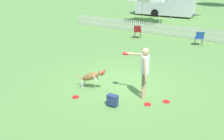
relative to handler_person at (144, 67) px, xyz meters
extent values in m
plane|color=#5B8C42|center=(-1.10, 0.50, -1.11)|extent=(240.00, 240.00, 0.00)
cylinder|color=tan|center=(0.05, -0.10, -0.86)|extent=(0.11, 0.11, 0.49)
cylinder|color=#7A705B|center=(0.05, -0.10, -0.41)|extent=(0.12, 0.12, 0.40)
cylinder|color=tan|center=(0.02, 0.10, -0.86)|extent=(0.11, 0.11, 0.49)
cylinder|color=#7A705B|center=(0.02, 0.10, -0.41)|extent=(0.12, 0.12, 0.40)
cylinder|color=white|center=(0.03, 0.00, 0.10)|extent=(0.33, 0.33, 0.62)
sphere|color=tan|center=(0.03, 0.00, 0.53)|extent=(0.25, 0.25, 0.25)
cylinder|color=tan|center=(0.13, -0.19, 0.01)|extent=(0.22, 0.15, 0.75)
cylinder|color=tan|center=(-0.37, 0.14, 0.34)|extent=(0.75, 0.13, 0.14)
cylinder|color=red|center=(-0.74, 0.11, 0.29)|extent=(0.23, 0.23, 0.02)
cylinder|color=red|center=(-0.74, 0.11, 0.32)|extent=(0.23, 0.23, 0.02)
ellipsoid|color=olive|center=(-1.93, -0.36, -0.64)|extent=(0.77, 0.42, 0.52)
ellipsoid|color=silver|center=(-1.93, -0.36, -0.69)|extent=(0.41, 0.23, 0.25)
sphere|color=olive|center=(-1.52, -0.29, -0.45)|extent=(0.19, 0.19, 0.19)
cone|color=olive|center=(-1.43, -0.27, -0.42)|extent=(0.18, 0.13, 0.15)
cylinder|color=red|center=(-1.43, -0.27, -0.42)|extent=(0.16, 0.25, 0.22)
cone|color=olive|center=(-1.56, -0.24, -0.38)|extent=(0.06, 0.06, 0.08)
cone|color=olive|center=(-1.54, -0.35, -0.38)|extent=(0.06, 0.06, 0.08)
cylinder|color=silver|center=(-2.25, -0.32, -0.95)|extent=(0.06, 0.06, 0.32)
cylinder|color=silver|center=(-2.21, -0.52, -0.95)|extent=(0.06, 0.06, 0.32)
cylinder|color=silver|center=(-1.73, -0.23, -0.63)|extent=(0.16, 0.08, 0.26)
cylinder|color=silver|center=(-1.69, -0.41, -0.63)|extent=(0.16, 0.08, 0.26)
cone|color=olive|center=(-2.39, -0.45, -0.74)|extent=(0.33, 0.12, 0.23)
cylinder|color=red|center=(0.37, -0.40, -1.10)|extent=(0.23, 0.23, 0.02)
cylinder|color=red|center=(-1.94, -1.23, -1.10)|extent=(0.23, 0.23, 0.02)
cylinder|color=red|center=(0.82, 0.09, -1.10)|extent=(0.23, 0.23, 0.02)
cube|color=navy|center=(-0.57, -1.04, -0.92)|extent=(0.35, 0.19, 0.38)
cube|color=navy|center=(-0.57, -1.16, -0.96)|extent=(0.24, 0.04, 0.19)
cube|color=beige|center=(-1.10, 8.60, -0.87)|extent=(17.00, 0.04, 0.06)
cube|color=beige|center=(-1.10, 8.60, -0.54)|extent=(17.00, 0.04, 0.06)
cube|color=beige|center=(-9.53, 8.60, -0.72)|extent=(0.09, 0.02, 0.78)
cube|color=beige|center=(-9.37, 8.60, -0.72)|extent=(0.09, 0.02, 0.78)
cube|color=beige|center=(-9.22, 8.60, -0.72)|extent=(0.09, 0.02, 0.78)
cube|color=beige|center=(-9.06, 8.60, -0.72)|extent=(0.09, 0.02, 0.78)
cube|color=beige|center=(-8.91, 8.60, -0.72)|extent=(0.09, 0.02, 0.78)
cube|color=beige|center=(-8.75, 8.60, -0.72)|extent=(0.09, 0.02, 0.78)
cube|color=beige|center=(-8.60, 8.60, -0.72)|extent=(0.09, 0.02, 0.78)
cube|color=beige|center=(-8.44, 8.60, -0.72)|extent=(0.09, 0.02, 0.78)
cube|color=beige|center=(-8.29, 8.60, -0.72)|extent=(0.09, 0.02, 0.78)
cube|color=beige|center=(-8.14, 8.60, -0.72)|extent=(0.09, 0.02, 0.78)
cube|color=beige|center=(-7.98, 8.60, -0.72)|extent=(0.09, 0.02, 0.78)
cube|color=beige|center=(-7.83, 8.60, -0.72)|extent=(0.09, 0.02, 0.78)
cube|color=beige|center=(-7.67, 8.60, -0.72)|extent=(0.09, 0.02, 0.78)
cube|color=beige|center=(-7.52, 8.60, -0.72)|extent=(0.09, 0.02, 0.78)
cube|color=beige|center=(-7.36, 8.60, -0.72)|extent=(0.09, 0.02, 0.78)
cube|color=beige|center=(-7.21, 8.60, -0.72)|extent=(0.09, 0.02, 0.78)
cube|color=beige|center=(-7.05, 8.60, -0.72)|extent=(0.09, 0.02, 0.78)
cube|color=beige|center=(-6.90, 8.60, -0.72)|extent=(0.09, 0.02, 0.78)
cube|color=beige|center=(-6.74, 8.60, -0.72)|extent=(0.09, 0.02, 0.78)
cube|color=beige|center=(-6.59, 8.60, -0.72)|extent=(0.09, 0.02, 0.78)
cube|color=beige|center=(-6.44, 8.60, -0.72)|extent=(0.09, 0.02, 0.78)
cube|color=beige|center=(-6.28, 8.60, -0.72)|extent=(0.09, 0.02, 0.78)
cube|color=beige|center=(-6.13, 8.60, -0.72)|extent=(0.09, 0.02, 0.78)
cube|color=beige|center=(-5.97, 8.60, -0.72)|extent=(0.09, 0.02, 0.78)
cube|color=beige|center=(-5.82, 8.60, -0.72)|extent=(0.09, 0.02, 0.78)
cube|color=beige|center=(-5.66, 8.60, -0.72)|extent=(0.09, 0.02, 0.78)
cube|color=beige|center=(-5.51, 8.60, -0.72)|extent=(0.09, 0.02, 0.78)
cube|color=beige|center=(-5.35, 8.60, -0.72)|extent=(0.09, 0.02, 0.78)
cube|color=beige|center=(-5.20, 8.60, -0.72)|extent=(0.09, 0.02, 0.78)
cube|color=beige|center=(-5.04, 8.60, -0.72)|extent=(0.09, 0.02, 0.78)
cube|color=beige|center=(-4.89, 8.60, -0.72)|extent=(0.09, 0.02, 0.78)
cube|color=beige|center=(-4.74, 8.60, -0.72)|extent=(0.09, 0.02, 0.78)
cube|color=beige|center=(-4.58, 8.60, -0.72)|extent=(0.09, 0.02, 0.78)
cube|color=beige|center=(-4.43, 8.60, -0.72)|extent=(0.09, 0.02, 0.78)
cube|color=beige|center=(-4.27, 8.60, -0.72)|extent=(0.09, 0.02, 0.78)
cube|color=beige|center=(-4.12, 8.60, -0.72)|extent=(0.09, 0.02, 0.78)
cube|color=beige|center=(-3.96, 8.60, -0.72)|extent=(0.09, 0.02, 0.78)
cube|color=beige|center=(-3.81, 8.60, -0.72)|extent=(0.09, 0.02, 0.78)
cube|color=beige|center=(-3.65, 8.60, -0.72)|extent=(0.09, 0.02, 0.78)
cube|color=beige|center=(-3.50, 8.60, -0.72)|extent=(0.09, 0.02, 0.78)
cube|color=beige|center=(-3.34, 8.60, -0.72)|extent=(0.09, 0.02, 0.78)
cube|color=beige|center=(-3.19, 8.60, -0.72)|extent=(0.09, 0.02, 0.78)
cube|color=beige|center=(-3.04, 8.60, -0.72)|extent=(0.09, 0.02, 0.78)
cube|color=beige|center=(-2.88, 8.60, -0.72)|extent=(0.09, 0.02, 0.78)
cube|color=beige|center=(-2.73, 8.60, -0.72)|extent=(0.09, 0.02, 0.78)
cube|color=beige|center=(-2.57, 8.60, -0.72)|extent=(0.09, 0.02, 0.78)
cube|color=beige|center=(-2.42, 8.60, -0.72)|extent=(0.09, 0.02, 0.78)
cube|color=beige|center=(-2.26, 8.60, -0.72)|extent=(0.09, 0.02, 0.78)
cube|color=beige|center=(-2.11, 8.60, -0.72)|extent=(0.09, 0.02, 0.78)
cube|color=beige|center=(-1.95, 8.60, -0.72)|extent=(0.09, 0.02, 0.78)
cube|color=beige|center=(-1.80, 8.60, -0.72)|extent=(0.09, 0.02, 0.78)
cube|color=beige|center=(-1.65, 8.60, -0.72)|extent=(0.09, 0.02, 0.78)
cube|color=beige|center=(-1.49, 8.60, -0.72)|extent=(0.09, 0.02, 0.78)
cube|color=beige|center=(-1.34, 8.60, -0.72)|extent=(0.09, 0.02, 0.78)
cube|color=beige|center=(-1.18, 8.60, -0.72)|extent=(0.09, 0.02, 0.78)
cube|color=beige|center=(-1.03, 8.60, -0.72)|extent=(0.09, 0.02, 0.78)
cube|color=beige|center=(-0.87, 8.60, -0.72)|extent=(0.09, 0.02, 0.78)
cube|color=beige|center=(-0.72, 8.60, -0.72)|extent=(0.09, 0.02, 0.78)
cube|color=beige|center=(-0.56, 8.60, -0.72)|extent=(0.09, 0.02, 0.78)
cube|color=beige|center=(-0.41, 8.60, -0.72)|extent=(0.09, 0.02, 0.78)
cube|color=beige|center=(-0.25, 8.60, -0.72)|extent=(0.09, 0.02, 0.78)
cube|color=beige|center=(-0.10, 8.60, -0.72)|extent=(0.09, 0.02, 0.78)
cube|color=beige|center=(0.05, 8.60, -0.72)|extent=(0.09, 0.02, 0.78)
cube|color=beige|center=(0.21, 8.60, -0.72)|extent=(0.09, 0.02, 0.78)
cube|color=beige|center=(0.36, 8.60, -0.72)|extent=(0.09, 0.02, 0.78)
cube|color=beige|center=(0.52, 8.60, -0.72)|extent=(0.09, 0.02, 0.78)
cube|color=beige|center=(0.67, 8.60, -0.72)|extent=(0.09, 0.02, 0.78)
cube|color=beige|center=(0.83, 8.60, -0.72)|extent=(0.09, 0.02, 0.78)
cube|color=beige|center=(0.98, 8.60, -0.72)|extent=(0.09, 0.02, 0.78)
cube|color=beige|center=(1.14, 8.60, -0.72)|extent=(0.09, 0.02, 0.78)
cylinder|color=#333338|center=(0.15, 7.80, -0.90)|extent=(0.02, 0.02, 0.42)
cylinder|color=#333338|center=(-0.20, 7.66, -0.90)|extent=(0.02, 0.02, 0.42)
cylinder|color=#333338|center=(0.29, 7.45, -0.90)|extent=(0.02, 0.02, 0.42)
cylinder|color=#333338|center=(-0.06, 7.31, -0.90)|extent=(0.02, 0.02, 0.42)
cube|color=#1E4799|center=(0.04, 7.56, -0.69)|extent=(0.58, 0.58, 0.03)
cube|color=#1E4799|center=(0.12, 7.37, -0.48)|extent=(0.44, 0.24, 0.40)
cylinder|color=#333338|center=(-3.58, 7.41, -0.90)|extent=(0.02, 0.02, 0.43)
cylinder|color=#333338|center=(-3.93, 7.29, -0.90)|extent=(0.02, 0.02, 0.43)
cylinder|color=#333338|center=(-3.46, 7.06, -0.90)|extent=(0.02, 0.02, 0.43)
cylinder|color=#333338|center=(-3.81, 6.94, -0.90)|extent=(0.02, 0.02, 0.43)
cube|color=maroon|center=(-3.69, 7.17, -0.68)|extent=(0.55, 0.55, 0.03)
cube|color=maroon|center=(-3.63, 6.99, -0.48)|extent=(0.44, 0.22, 0.41)
cylinder|color=#B2B2B2|center=(-6.30, 10.72, -0.10)|extent=(0.04, 0.04, 2.02)
cylinder|color=#B2B2B2|center=(-3.64, 10.72, -0.10)|extent=(0.04, 0.04, 2.02)
cylinder|color=#B2B2B2|center=(-6.30, 13.39, -0.10)|extent=(0.04, 0.04, 2.02)
cylinder|color=#B2B2B2|center=(-3.64, 13.39, -0.10)|extent=(0.04, 0.04, 2.02)
cube|color=silver|center=(-5.25, 16.32, 0.14)|extent=(5.41, 2.67, 2.19)
cone|color=#3F3F42|center=(-2.24, 16.57, -0.86)|extent=(0.81, 0.26, 0.20)
cylinder|color=black|center=(-6.00, 17.39, -0.77)|extent=(0.69, 0.23, 0.68)
cylinder|color=black|center=(-5.82, 15.15, -0.77)|extent=(0.69, 0.23, 0.68)
camera|label=1|loc=(3.08, -7.04, 2.95)|focal=40.00mm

